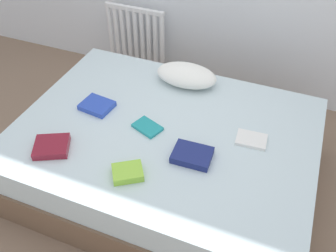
# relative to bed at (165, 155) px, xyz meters

# --- Properties ---
(ground_plane) EXTENTS (8.00, 8.00, 0.00)m
(ground_plane) POSITION_rel_bed_xyz_m (0.00, 0.00, -0.25)
(ground_plane) COLOR #7F6651
(bed) EXTENTS (2.00, 1.50, 0.50)m
(bed) POSITION_rel_bed_xyz_m (0.00, 0.00, 0.00)
(bed) COLOR brown
(bed) RESTS_ON ground
(radiator) EXTENTS (0.59, 0.04, 0.58)m
(radiator) POSITION_rel_bed_xyz_m (-0.80, 1.20, 0.17)
(radiator) COLOR white
(radiator) RESTS_ON ground
(pillow) EXTENTS (0.47, 0.28, 0.14)m
(pillow) POSITION_rel_bed_xyz_m (-0.05, 0.54, 0.32)
(pillow) COLOR white
(pillow) RESTS_ON bed
(textbook_blue) EXTENTS (0.23, 0.20, 0.04)m
(textbook_blue) POSITION_rel_bed_xyz_m (-0.53, 0.02, 0.27)
(textbook_blue) COLOR #2847B7
(textbook_blue) RESTS_ON bed
(textbook_white) EXTENTS (0.20, 0.16, 0.02)m
(textbook_white) POSITION_rel_bed_xyz_m (0.55, 0.10, 0.26)
(textbook_white) COLOR white
(textbook_white) RESTS_ON bed
(textbook_navy) EXTENTS (0.24, 0.19, 0.05)m
(textbook_navy) POSITION_rel_bed_xyz_m (0.25, -0.18, 0.28)
(textbook_navy) COLOR navy
(textbook_navy) RESTS_ON bed
(textbook_teal) EXTENTS (0.22, 0.18, 0.02)m
(textbook_teal) POSITION_rel_bed_xyz_m (-0.11, -0.04, 0.26)
(textbook_teal) COLOR teal
(textbook_teal) RESTS_ON bed
(textbook_maroon) EXTENTS (0.27, 0.26, 0.05)m
(textbook_maroon) POSITION_rel_bed_xyz_m (-0.58, -0.44, 0.28)
(textbook_maroon) COLOR maroon
(textbook_maroon) RESTS_ON bed
(textbook_lime) EXTENTS (0.22, 0.21, 0.05)m
(textbook_lime) POSITION_rel_bed_xyz_m (-0.05, -0.45, 0.28)
(textbook_lime) COLOR #8CC638
(textbook_lime) RESTS_ON bed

